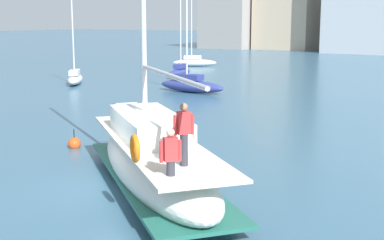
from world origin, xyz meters
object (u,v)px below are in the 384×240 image
(moored_sloop_far, at_px, (179,71))
(moored_sloop_near, at_px, (194,61))
(moored_cutter_left, at_px, (75,77))
(moored_cutter_right, at_px, (191,84))
(main_sailboat, at_px, (154,159))
(mooring_buoy, at_px, (74,144))

(moored_sloop_far, bearing_deg, moored_sloop_near, 116.36)
(moored_cutter_left, distance_m, moored_cutter_right, 10.39)
(moored_sloop_near, distance_m, moored_cutter_left, 19.00)
(moored_cutter_left, bearing_deg, moored_sloop_near, 93.52)
(main_sailboat, bearing_deg, mooring_buoy, 158.16)
(moored_cutter_left, xyz_separation_m, moored_cutter_right, (10.34, 1.08, 0.05))
(moored_sloop_far, distance_m, moored_cutter_left, 9.89)
(moored_sloop_near, height_order, mooring_buoy, moored_sloop_near)
(moored_sloop_near, relative_size, moored_cutter_right, 0.93)
(main_sailboat, distance_m, moored_sloop_near, 43.01)
(moored_sloop_far, xyz_separation_m, moored_cutter_left, (-3.68, -9.18, -0.01))
(moored_cutter_left, relative_size, mooring_buoy, 8.61)
(moored_sloop_near, distance_m, moored_cutter_right, 21.27)
(moored_sloop_far, height_order, moored_cutter_left, moored_sloop_far)
(moored_cutter_left, bearing_deg, main_sailboat, -39.30)
(moored_sloop_far, relative_size, moored_cutter_right, 0.97)
(main_sailboat, height_order, moored_cutter_left, main_sailboat)
(moored_cutter_right, bearing_deg, main_sailboat, -59.13)
(mooring_buoy, bearing_deg, moored_sloop_near, 116.17)
(moored_sloop_near, relative_size, moored_cutter_left, 1.02)
(main_sailboat, bearing_deg, moored_cutter_left, 140.70)
(moored_sloop_far, bearing_deg, main_sailboat, -56.36)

